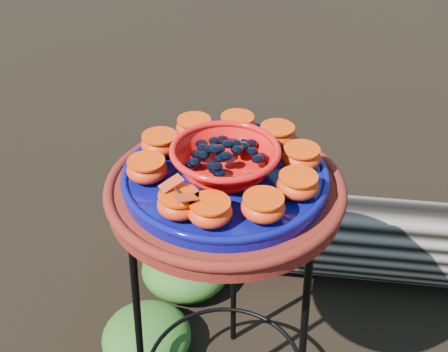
# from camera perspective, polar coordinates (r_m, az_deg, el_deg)

# --- Properties ---
(plant_stand) EXTENTS (0.44, 0.44, 0.70)m
(plant_stand) POSITION_cam_1_polar(r_m,az_deg,el_deg) (1.36, 0.10, -14.09)
(plant_stand) COLOR black
(plant_stand) RESTS_ON ground
(terracotta_saucer) EXTENTS (0.46, 0.46, 0.04)m
(terracotta_saucer) POSITION_cam_1_polar(r_m,az_deg,el_deg) (1.11, 0.12, -1.57)
(terracotta_saucer) COLOR #3E0D05
(terracotta_saucer) RESTS_ON plant_stand
(cobalt_plate) EXTENTS (0.40, 0.40, 0.03)m
(cobalt_plate) POSITION_cam_1_polar(r_m,az_deg,el_deg) (1.09, 0.12, -0.23)
(cobalt_plate) COLOR #06083E
(cobalt_plate) RESTS_ON terracotta_saucer
(red_bowl) EXTENTS (0.20, 0.20, 0.05)m
(red_bowl) POSITION_cam_1_polar(r_m,az_deg,el_deg) (1.06, 0.12, 1.55)
(red_bowl) COLOR red
(red_bowl) RESTS_ON cobalt_plate
(glass_gems) EXTENTS (0.15, 0.15, 0.03)m
(glass_gems) POSITION_cam_1_polar(r_m,az_deg,el_deg) (1.04, 0.13, 3.41)
(glass_gems) COLOR black
(glass_gems) RESTS_ON red_bowl
(orange_half_0) EXTENTS (0.08, 0.08, 0.04)m
(orange_half_0) POSITION_cam_1_polar(r_m,az_deg,el_deg) (0.97, -4.59, -2.87)
(orange_half_0) COLOR red
(orange_half_0) RESTS_ON cobalt_plate
(orange_half_1) EXTENTS (0.08, 0.08, 0.04)m
(orange_half_1) POSITION_cam_1_polar(r_m,az_deg,el_deg) (0.95, -1.44, -3.66)
(orange_half_1) COLOR red
(orange_half_1) RESTS_ON cobalt_plate
(orange_half_2) EXTENTS (0.08, 0.08, 0.04)m
(orange_half_2) POSITION_cam_1_polar(r_m,az_deg,el_deg) (0.96, 4.00, -3.18)
(orange_half_2) COLOR red
(orange_half_2) RESTS_ON cobalt_plate
(orange_half_3) EXTENTS (0.08, 0.08, 0.04)m
(orange_half_3) POSITION_cam_1_polar(r_m,az_deg,el_deg) (1.02, 7.50, -0.94)
(orange_half_3) COLOR red
(orange_half_3) RESTS_ON cobalt_plate
(orange_half_4) EXTENTS (0.08, 0.08, 0.04)m
(orange_half_4) POSITION_cam_1_polar(r_m,az_deg,el_deg) (1.10, 7.84, 1.86)
(orange_half_4) COLOR red
(orange_half_4) RESTS_ON cobalt_plate
(orange_half_5) EXTENTS (0.08, 0.08, 0.04)m
(orange_half_5) POSITION_cam_1_polar(r_m,az_deg,el_deg) (1.16, 5.42, 4.11)
(orange_half_5) COLOR red
(orange_half_5) RESTS_ON cobalt_plate
(orange_half_6) EXTENTS (0.08, 0.08, 0.04)m
(orange_half_6) POSITION_cam_1_polar(r_m,az_deg,el_deg) (1.19, 1.37, 5.20)
(orange_half_6) COLOR red
(orange_half_6) RESTS_ON cobalt_plate
(orange_half_7) EXTENTS (0.08, 0.08, 0.04)m
(orange_half_7) POSITION_cam_1_polar(r_m,az_deg,el_deg) (1.18, -3.04, 4.89)
(orange_half_7) COLOR red
(orange_half_7) RESTS_ON cobalt_plate
(orange_half_8) EXTENTS (0.08, 0.08, 0.04)m
(orange_half_8) POSITION_cam_1_polar(r_m,az_deg,el_deg) (1.13, -6.52, 3.24)
(orange_half_8) COLOR red
(orange_half_8) RESTS_ON cobalt_plate
(orange_half_9) EXTENTS (0.08, 0.08, 0.04)m
(orange_half_9) POSITION_cam_1_polar(r_m,az_deg,el_deg) (1.06, -7.84, 0.65)
(orange_half_9) COLOR red
(orange_half_9) RESTS_ON cobalt_plate
(butterfly) EXTENTS (0.10, 0.10, 0.02)m
(butterfly) POSITION_cam_1_polar(r_m,az_deg,el_deg) (0.95, -4.67, -1.50)
(butterfly) COLOR red
(butterfly) RESTS_ON orange_half_0
(driftwood_log) EXTENTS (1.48, 0.41, 0.28)m
(driftwood_log) POSITION_cam_1_polar(r_m,az_deg,el_deg) (1.93, 12.95, -6.03)
(driftwood_log) COLOR black
(driftwood_log) RESTS_ON ground
(foliage_left) EXTENTS (0.26, 0.26, 0.13)m
(foliage_left) POSITION_cam_1_polar(r_m,az_deg,el_deg) (1.71, -7.88, -15.77)
(foliage_left) COLOR #1A4514
(foliage_left) RESTS_ON ground
(foliage_back) EXTENTS (0.29, 0.29, 0.15)m
(foliage_back) POSITION_cam_1_polar(r_m,az_deg,el_deg) (1.87, -3.89, -9.13)
(foliage_back) COLOR #1A4514
(foliage_back) RESTS_ON ground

